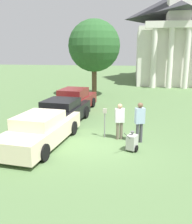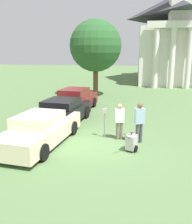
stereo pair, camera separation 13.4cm
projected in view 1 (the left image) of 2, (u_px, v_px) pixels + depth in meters
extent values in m
plane|color=#517042|center=(100.00, 145.00, 10.89)|extent=(120.00, 120.00, 0.00)
cube|color=beige|center=(42.00, 132.00, 10.94)|extent=(2.40, 5.26, 0.74)
cube|color=beige|center=(39.00, 120.00, 10.60)|extent=(1.84, 2.31, 0.49)
cylinder|color=black|center=(41.00, 125.00, 12.70)|extent=(0.26, 0.68, 0.67)
cylinder|color=black|center=(73.00, 128.00, 12.25)|extent=(0.26, 0.68, 0.67)
cylinder|color=black|center=(3.00, 148.00, 9.74)|extent=(0.26, 0.68, 0.67)
cylinder|color=black|center=(44.00, 153.00, 9.29)|extent=(0.26, 0.68, 0.67)
cube|color=black|center=(62.00, 113.00, 14.09)|extent=(2.46, 4.82, 0.75)
cube|color=black|center=(61.00, 104.00, 13.77)|extent=(1.92, 2.13, 0.45)
cylinder|color=black|center=(57.00, 110.00, 15.73)|extent=(0.26, 0.75, 0.73)
cylinder|color=black|center=(86.00, 112.00, 15.25)|extent=(0.26, 0.75, 0.73)
cylinder|color=black|center=(35.00, 123.00, 13.04)|extent=(0.26, 0.75, 0.73)
cylinder|color=black|center=(69.00, 125.00, 12.56)|extent=(0.26, 0.75, 0.73)
cube|color=maroon|center=(75.00, 103.00, 16.97)|extent=(2.35, 5.05, 0.78)
cube|color=maroon|center=(73.00, 93.00, 16.63)|extent=(1.80, 2.22, 0.59)
cylinder|color=black|center=(70.00, 101.00, 18.67)|extent=(0.26, 0.71, 0.69)
cylinder|color=black|center=(93.00, 102.00, 18.23)|extent=(0.26, 0.71, 0.69)
cylinder|color=black|center=(54.00, 110.00, 15.84)|extent=(0.26, 0.71, 0.69)
cylinder|color=black|center=(80.00, 112.00, 15.39)|extent=(0.26, 0.71, 0.69)
cylinder|color=slate|center=(105.00, 125.00, 11.76)|extent=(0.05, 0.05, 1.19)
cube|color=gray|center=(105.00, 111.00, 11.59)|extent=(0.18, 0.09, 0.22)
cylinder|color=#665B4C|center=(121.00, 131.00, 11.59)|extent=(0.14, 0.14, 0.82)
cylinder|color=#665B4C|center=(118.00, 131.00, 11.58)|extent=(0.14, 0.14, 0.82)
cube|color=silver|center=(120.00, 115.00, 11.41)|extent=(0.46, 0.32, 0.65)
sphere|color=tan|center=(120.00, 106.00, 11.30)|extent=(0.22, 0.22, 0.22)
cylinder|color=#3F3F47|center=(141.00, 133.00, 11.18)|extent=(0.14, 0.14, 0.89)
cylinder|color=#3F3F47|center=(137.00, 133.00, 11.14)|extent=(0.14, 0.14, 0.89)
cube|color=#99B2CC|center=(140.00, 116.00, 10.97)|extent=(0.47, 0.35, 0.70)
sphere|color=brown|center=(140.00, 105.00, 10.86)|extent=(0.24, 0.24, 0.24)
cube|color=#B2B2AD|center=(132.00, 142.00, 10.21)|extent=(0.51, 0.55, 0.60)
cone|color=#59595B|center=(132.00, 133.00, 10.12)|extent=(0.18, 0.18, 0.16)
cylinder|color=#4C4C4C|center=(127.00, 136.00, 9.73)|extent=(0.27, 0.55, 0.43)
cylinder|color=black|center=(127.00, 147.00, 10.38)|extent=(0.16, 0.28, 0.28)
cylinder|color=black|center=(136.00, 149.00, 10.16)|extent=(0.16, 0.28, 0.28)
cube|color=silver|center=(168.00, 56.00, 34.67)|extent=(8.60, 15.54, 6.66)
pyramid|color=#333338|center=(172.00, 7.00, 33.15)|extent=(8.78, 15.85, 3.00)
cylinder|color=silver|center=(154.00, 59.00, 27.03)|extent=(0.56, 0.56, 6.33)
cylinder|color=silver|center=(170.00, 59.00, 26.79)|extent=(0.56, 0.56, 6.33)
cylinder|color=silver|center=(187.00, 59.00, 26.54)|extent=(0.56, 0.56, 6.33)
cube|color=silver|center=(181.00, 24.00, 25.82)|extent=(7.31, 0.70, 0.70)
cylinder|color=brown|center=(94.00, 82.00, 22.49)|extent=(0.44, 0.44, 2.52)
sphere|color=#285628|center=(94.00, 46.00, 21.72)|extent=(4.51, 4.51, 4.51)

